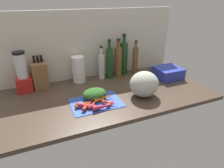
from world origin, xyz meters
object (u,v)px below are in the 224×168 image
Objects in this scene: carrot_7 at (111,102)px; carrot_10 at (99,94)px; bottle_1 at (109,62)px; bottle_4 at (135,60)px; carrot_5 at (89,104)px; dish_rack at (168,73)px; carrot_0 at (105,106)px; bottle_0 at (102,66)px; bottle_2 at (118,61)px; carrot_9 at (105,97)px; carrot_8 at (95,102)px; paper_towel_roll at (79,69)px; blender_appliance at (23,75)px; carrot_4 at (102,95)px; cutting_board at (96,102)px; carrot_11 at (87,105)px; winter_squash at (144,84)px; carrot_1 at (85,103)px; carrot_2 at (95,106)px; bottle_3 at (124,58)px; carrot_6 at (110,103)px; knife_block at (40,75)px; carrot_3 at (102,107)px.

carrot_7 is 0.62× the size of carrot_10.
bottle_1 is 26.46cm from bottle_4.
dish_rack is (82.13, 20.55, 2.71)cm from carrot_5.
bottle_0 reaches higher than carrot_0.
bottle_0 is 0.86× the size of bottle_2.
carrot_9 is 44.35cm from bottle_1.
bottle_4 is (53.58, 40.00, 11.89)cm from carrot_8.
paper_towel_roll reaches higher than carrot_5.
carrot_4 is at bearing -32.63° from blender_appliance.
dish_rack reaches higher than cutting_board.
blender_appliance reaches higher than carrot_11.
bottle_4 reaches higher than carrot_10.
winter_squash is (31.65, -12.60, 7.81)cm from carrot_10.
carrot_7 is 0.72× the size of carrot_11.
carrot_4 is 0.40× the size of bottle_2.
carrot_7 is (16.94, -5.57, -0.15)cm from carrot_1.
carrot_10 is at bearing 36.35° from carrot_1.
cutting_board is 1.02× the size of bottle_1.
bottle_1 is (23.34, 49.37, 12.56)cm from carrot_0.
carrot_11 is at bearing -160.29° from carrot_8.
cutting_board is 10.90cm from carrot_0.
winter_squash reaches higher than carrot_9.
carrot_2 is 0.49× the size of bottle_4.
bottle_3 is (35.88, 38.27, 13.59)cm from carrot_4.
carrot_6 is at bearing -82.23° from carrot_10.
carrot_5 is (-8.71, 7.61, -0.29)cm from carrot_0.
carrot_10 is 51.97cm from knife_block.
bottle_3 is at bearing 43.67° from carrot_5.
winter_squash reaches higher than carrot_7.
paper_towel_roll reaches higher than carrot_7.
bottle_1 is (25.35, 48.82, 13.22)cm from carrot_3.
bottle_1 is (18.99, 38.02, 12.69)cm from carrot_9.
carrot_1 is (-8.11, -0.98, 1.75)cm from cutting_board.
bottle_0 is at bearing 72.25° from carrot_0.
winter_squash is (36.50, 6.27, 7.90)cm from carrot_3.
carrot_0 is 0.52× the size of bottle_4.
bottle_3 reaches higher than bottle_0.
knife_block reaches higher than carrot_11.
carrot_8 is 8.55cm from carrot_9.
carrot_0 is 0.51× the size of blender_appliance.
bottle_2 is at bearing 151.91° from dish_rack.
carrot_1 is 0.92× the size of carrot_5.
carrot_1 is 46.02cm from winter_squash.
carrot_1 is 0.48× the size of blender_appliance.
bottle_3 is (16.78, 4.84, 0.74)cm from bottle_1.
bottle_1 is (27.15, 40.54, 13.12)cm from carrot_8.
dish_rack reaches higher than carrot_1.
carrot_10 is at bearing -124.39° from bottle_1.
bottle_3 reaches higher than cutting_board.
carrot_6 reaches higher than carrot_10.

